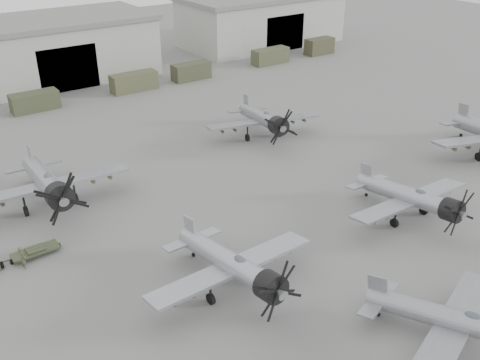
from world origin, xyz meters
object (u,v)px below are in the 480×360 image
object	(u,v)px
aircraft_near_1	(461,323)
aircraft_mid_1	(235,266)
aircraft_far_0	(48,183)
aircraft_far_1	(264,119)
tug_trailer	(6,261)
aircraft_mid_2	(414,198)
ground_crew	(22,258)

from	to	relation	value
aircraft_near_1	aircraft_mid_1	world-z (taller)	aircraft_mid_1
aircraft_far_0	aircraft_far_1	size ratio (longest dim) A/B	1.09
aircraft_near_1	aircraft_far_1	world-z (taller)	aircraft_far_1
aircraft_far_1	tug_trailer	size ratio (longest dim) A/B	2.14
aircraft_mid_2	aircraft_far_1	xyz separation A→B (m)	(0.73, 20.32, 0.17)
ground_crew	aircraft_mid_1	bearing A→B (deg)	-149.01
aircraft_near_1	ground_crew	world-z (taller)	aircraft_near_1
ground_crew	aircraft_far_1	bearing A→B (deg)	-86.22
aircraft_mid_1	aircraft_far_1	xyz separation A→B (m)	(17.54, 19.45, 0.07)
aircraft_far_0	tug_trailer	distance (m)	8.19
aircraft_mid_2	aircraft_mid_1	bearing A→B (deg)	179.19
aircraft_mid_1	tug_trailer	bearing A→B (deg)	132.90
aircraft_far_0	aircraft_mid_1	bearing A→B (deg)	-66.77
tug_trailer	aircraft_near_1	bearing A→B (deg)	-52.29
aircraft_far_0	aircraft_mid_2	bearing A→B (deg)	-35.23
aircraft_mid_1	tug_trailer	world-z (taller)	aircraft_mid_1
aircraft_mid_2	aircraft_far_1	world-z (taller)	aircraft_far_1
aircraft_near_1	aircraft_mid_1	size ratio (longest dim) A/B	0.92
ground_crew	aircraft_far_0	bearing A→B (deg)	-44.71
aircraft_far_0	tug_trailer	xyz separation A→B (m)	(-5.25, -5.95, -2.04)
aircraft_far_1	ground_crew	distance (m)	29.41
aircraft_mid_1	tug_trailer	distance (m)	16.69
aircraft_far_0	ground_crew	distance (m)	8.32
aircraft_far_1	aircraft_far_0	bearing A→B (deg)	-160.57
aircraft_far_1	ground_crew	xyz separation A→B (m)	(-28.11, -8.51, -1.40)
tug_trailer	ground_crew	bearing A→B (deg)	-47.19
aircraft_mid_2	tug_trailer	world-z (taller)	aircraft_mid_2
aircraft_near_1	aircraft_mid_2	bearing A→B (deg)	30.97
aircraft_near_1	aircraft_far_0	bearing A→B (deg)	97.25
aircraft_far_1	aircraft_mid_1	bearing A→B (deg)	-116.39
aircraft_mid_1	ground_crew	size ratio (longest dim) A/B	6.83
aircraft_near_1	ground_crew	bearing A→B (deg)	110.95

